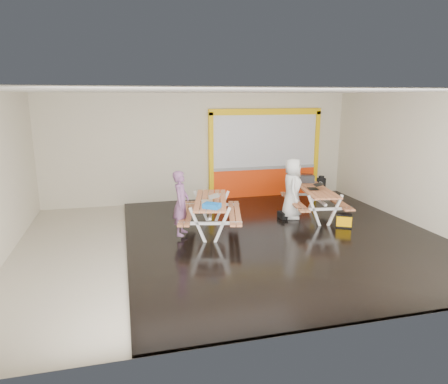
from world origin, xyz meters
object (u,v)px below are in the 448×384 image
object	(u,v)px
picnic_table_left	(211,207)
backpack	(321,183)
toolbox	(306,179)
dark_case	(287,215)
person_right	(292,188)
blue_pouch	(212,206)
laptop_left	(210,200)
picnic_table_right	(315,196)
person_left	(181,203)
fluke_bag	(344,221)
laptop_right	(315,187)

from	to	relation	value
picnic_table_left	backpack	world-z (taller)	backpack
picnic_table_left	backpack	xyz separation A→B (m)	(3.77, 1.40, 0.13)
toolbox	dark_case	size ratio (longest dim) A/B	1.10
person_right	blue_pouch	distance (m)	2.90
person_right	laptop_left	distance (m)	2.64
laptop_left	backpack	world-z (taller)	laptop_left
person_right	blue_pouch	bearing A→B (deg)	138.20
picnic_table_right	dark_case	size ratio (longest dim) A/B	5.02
picnic_table_left	blue_pouch	xyz separation A→B (m)	(-0.15, -0.79, 0.26)
person_left	toolbox	xyz separation A→B (m)	(4.04, 1.66, 0.06)
picnic_table_right	person_right	xyz separation A→B (m)	(-0.68, 0.05, 0.24)
person_right	fluke_bag	bearing A→B (deg)	-116.35
dark_case	fluke_bag	bearing A→B (deg)	-45.63
toolbox	dark_case	world-z (taller)	toolbox
blue_pouch	toolbox	xyz separation A→B (m)	(3.39, 2.13, 0.04)
picnic_table_left	toolbox	xyz separation A→B (m)	(3.25, 1.34, 0.30)
laptop_left	dark_case	world-z (taller)	laptop_left
laptop_right	toolbox	distance (m)	0.90
picnic_table_right	blue_pouch	xyz separation A→B (m)	(-3.26, -1.27, 0.27)
person_left	toolbox	distance (m)	4.37
toolbox	picnic_table_left	bearing A→B (deg)	-157.57
picnic_table_left	dark_case	size ratio (longest dim) A/B	5.30
person_left	fluke_bag	distance (m)	4.30
person_left	toolbox	world-z (taller)	person_left
picnic_table_right	toolbox	distance (m)	0.92
person_left	picnic_table_left	bearing A→B (deg)	-44.94
dark_case	fluke_bag	distance (m)	1.59
toolbox	person_left	bearing A→B (deg)	-157.71
dark_case	picnic_table_right	bearing A→B (deg)	-6.13
blue_pouch	backpack	distance (m)	4.49
laptop_right	backpack	bearing A→B (deg)	54.07
picnic_table_right	blue_pouch	size ratio (longest dim) A/B	6.18
dark_case	person_right	bearing A→B (deg)	-19.56
blue_pouch	person_left	bearing A→B (deg)	143.50
laptop_left	person_left	bearing A→B (deg)	-175.09
person_right	blue_pouch	size ratio (longest dim) A/B	4.42
person_left	laptop_right	xyz separation A→B (m)	(3.88, 0.77, 0.01)
laptop_left	fluke_bag	distance (m)	3.61
toolbox	laptop_right	bearing A→B (deg)	-100.06
person_left	laptop_right	distance (m)	3.96
picnic_table_right	fluke_bag	xyz separation A→B (m)	(0.33, -1.05, -0.44)
person_left	person_right	bearing A→B (deg)	-52.09
person_left	laptop_left	bearing A→B (deg)	-61.77
picnic_table_left	toolbox	world-z (taller)	toolbox
blue_pouch	fluke_bag	world-z (taller)	blue_pouch
laptop_right	backpack	distance (m)	1.17
person_left	toolbox	bearing A→B (deg)	-44.38
laptop_left	backpack	size ratio (longest dim) A/B	1.07
picnic_table_right	laptop_left	world-z (taller)	laptop_left
laptop_right	dark_case	size ratio (longest dim) A/B	0.95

